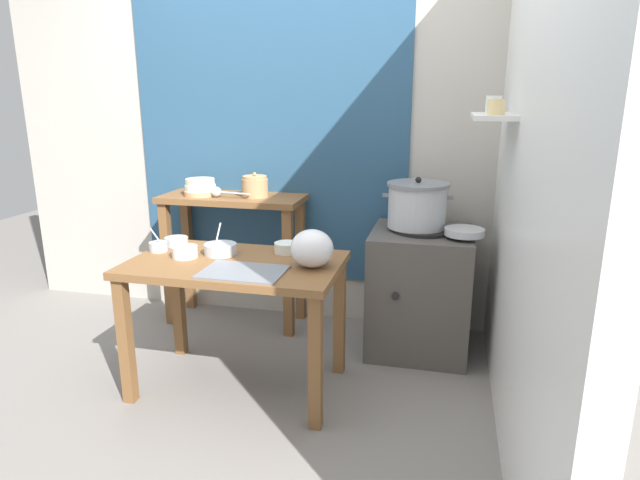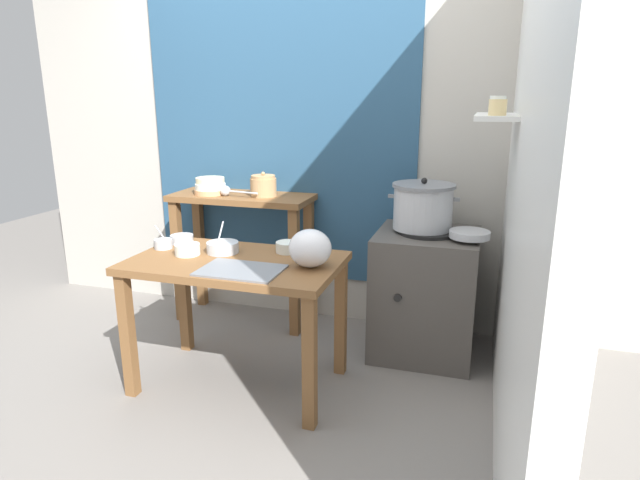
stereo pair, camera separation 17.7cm
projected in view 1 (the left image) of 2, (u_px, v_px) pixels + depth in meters
The scene contains 18 objects.
ground_plane at pixel (240, 385), 2.98m from camera, with size 9.00×9.00×0.00m, color gray.
wall_back at pixel (304, 133), 3.64m from camera, with size 4.40×0.12×2.60m.
wall_right at pixel (526, 151), 2.51m from camera, with size 0.30×3.20×2.60m.
prep_table at pixel (236, 281), 2.82m from camera, with size 1.10×0.66×0.72m.
back_shelf_table at pixel (234, 228), 3.66m from camera, with size 0.96×0.40×0.90m.
stove_block at pixel (419, 290), 3.33m from camera, with size 0.60×0.61×0.78m.
steamer_pot at pixel (417, 205), 3.21m from camera, with size 0.42×0.37×0.31m.
clay_pot at pixel (255, 187), 3.54m from camera, with size 0.17×0.17×0.16m.
bowl_stack_enamel at pixel (200, 187), 3.60m from camera, with size 0.22×0.22×0.11m.
ladle at pixel (218, 192), 3.54m from camera, with size 0.28×0.08×0.07m.
serving_tray at pixel (243, 272), 2.60m from camera, with size 0.40×0.28×0.01m, color slate.
plastic_bag at pixel (312, 248), 2.67m from camera, with size 0.22×0.21×0.19m, color white.
wide_pan at pixel (464, 232), 3.06m from camera, with size 0.22×0.22×0.04m, color #B7BABF.
prep_bowl_0 at pixel (185, 251), 2.85m from camera, with size 0.13×0.13×0.06m.
prep_bowl_1 at pixel (286, 247), 2.92m from camera, with size 0.13×0.13×0.06m.
prep_bowl_2 at pixel (158, 246), 2.95m from camera, with size 0.10×0.10×0.14m.
prep_bowl_3 at pixel (176, 241), 3.07m from camera, with size 0.13×0.13×0.05m.
prep_bowl_4 at pixel (220, 249), 2.89m from camera, with size 0.17×0.17×0.17m.
Camera 1 is at (1.05, -2.49, 1.56)m, focal length 30.15 mm.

